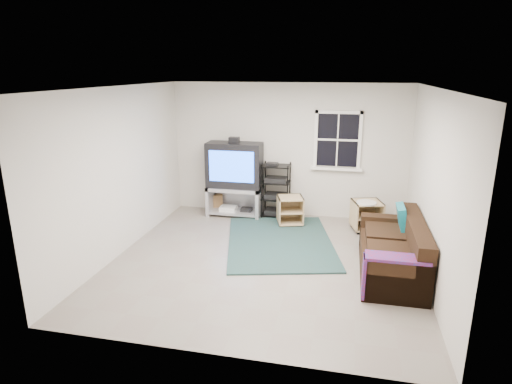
% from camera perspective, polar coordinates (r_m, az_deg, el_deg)
% --- Properties ---
extents(room, '(4.60, 4.62, 4.60)m').
position_cam_1_polar(room, '(8.29, 10.80, 6.33)').
color(room, slate).
rests_on(room, ground).
extents(tv_unit, '(1.07, 0.54, 1.58)m').
position_cam_1_polar(tv_unit, '(8.44, -2.86, 2.54)').
color(tv_unit, '#A5A6AD').
rests_on(tv_unit, ground).
extents(av_rack, '(0.54, 0.39, 1.08)m').
position_cam_1_polar(av_rack, '(8.44, 2.68, -0.23)').
color(av_rack, black).
rests_on(av_rack, ground).
extents(side_table_left, '(0.57, 0.57, 0.54)m').
position_cam_1_polar(side_table_left, '(8.11, 4.52, -2.29)').
color(side_table_left, tan).
rests_on(side_table_left, ground).
extents(side_table_right, '(0.61, 0.61, 0.57)m').
position_cam_1_polar(side_table_right, '(8.03, 14.46, -2.74)').
color(side_table_right, tan).
rests_on(side_table_right, ground).
extents(sofa, '(0.84, 1.90, 0.87)m').
position_cam_1_polar(sofa, '(6.49, 17.95, -7.76)').
color(sofa, black).
rests_on(sofa, ground).
extents(shag_rug, '(2.25, 2.73, 0.03)m').
position_cam_1_polar(shag_rug, '(7.33, 3.20, -6.64)').
color(shag_rug, black).
rests_on(shag_rug, ground).
extents(paper_bag, '(0.29, 0.23, 0.36)m').
position_cam_1_polar(paper_bag, '(8.87, -5.28, -1.44)').
color(paper_bag, olive).
rests_on(paper_bag, ground).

